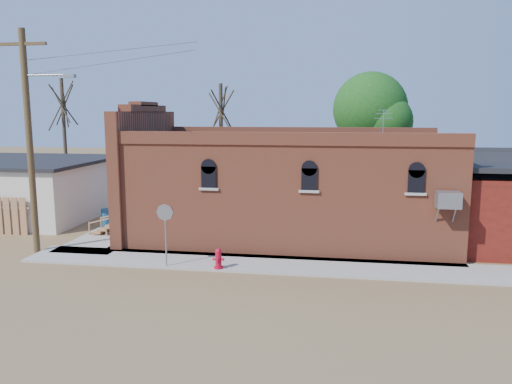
# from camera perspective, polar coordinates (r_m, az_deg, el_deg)

# --- Properties ---
(ground) EXTENTS (120.00, 120.00, 0.00)m
(ground) POSITION_cam_1_polar(r_m,az_deg,el_deg) (18.61, -3.76, -8.95)
(ground) COLOR brown
(ground) RESTS_ON ground
(sidewalk_south) EXTENTS (19.00, 2.20, 0.08)m
(sidewalk_south) POSITION_cam_1_polar(r_m,az_deg,el_deg) (19.19, 1.25, -8.24)
(sidewalk_south) COLOR #9E9991
(sidewalk_south) RESTS_ON ground
(sidewalk_west) EXTENTS (2.60, 10.00, 0.08)m
(sidewalk_west) POSITION_cam_1_polar(r_m,az_deg,el_deg) (26.04, -14.50, -3.89)
(sidewalk_west) COLOR #9E9991
(sidewalk_west) RESTS_ON ground
(brick_bar) EXTENTS (16.40, 7.97, 6.30)m
(brick_bar) POSITION_cam_1_polar(r_m,az_deg,el_deg) (23.12, 3.14, 0.57)
(brick_bar) COLOR #B05335
(brick_bar) RESTS_ON ground
(red_shed) EXTENTS (5.40, 6.40, 4.30)m
(red_shed) POSITION_cam_1_polar(r_m,az_deg,el_deg) (24.24, 27.00, -0.18)
(red_shed) COLOR #56170E
(red_shed) RESTS_ON ground
(utility_pole) EXTENTS (3.12, 0.26, 9.00)m
(utility_pole) POSITION_cam_1_polar(r_m,az_deg,el_deg) (22.08, -24.38, 5.73)
(utility_pole) COLOR #4E381F
(utility_pole) RESTS_ON ground
(tree_bare_near) EXTENTS (2.80, 2.80, 7.65)m
(tree_bare_near) POSITION_cam_1_polar(r_m,az_deg,el_deg) (31.04, -4.05, 9.44)
(tree_bare_near) COLOR brown
(tree_bare_near) RESTS_ON ground
(tree_bare_far) EXTENTS (2.80, 2.80, 8.16)m
(tree_bare_far) POSITION_cam_1_polar(r_m,az_deg,el_deg) (36.04, -21.23, 9.44)
(tree_bare_far) COLOR brown
(tree_bare_far) RESTS_ON ground
(tree_leafy) EXTENTS (4.40, 4.40, 8.15)m
(tree_leafy) POSITION_cam_1_polar(r_m,az_deg,el_deg) (30.83, 12.93, 9.19)
(tree_leafy) COLOR brown
(tree_leafy) RESTS_ON ground
(fire_hydrant) EXTENTS (0.44, 0.42, 0.75)m
(fire_hydrant) POSITION_cam_1_polar(r_m,az_deg,el_deg) (18.51, -4.32, -7.59)
(fire_hydrant) COLOR #B60A23
(fire_hydrant) RESTS_ON sidewalk_south
(stop_sign) EXTENTS (0.64, 0.10, 2.36)m
(stop_sign) POSITION_cam_1_polar(r_m,az_deg,el_deg) (18.71, -10.33, -2.97)
(stop_sign) COLOR gray
(stop_sign) RESTS_ON sidewalk_south
(trash_barrel) EXTENTS (0.61, 0.61, 0.87)m
(trash_barrel) POSITION_cam_1_polar(r_m,az_deg,el_deg) (26.22, -16.67, -2.83)
(trash_barrel) COLOR navy
(trash_barrel) RESTS_ON sidewalk_west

